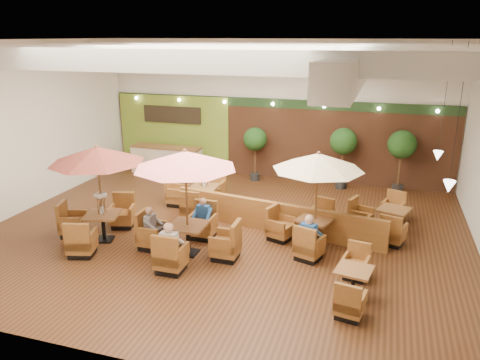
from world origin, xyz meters
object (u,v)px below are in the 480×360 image
at_px(diner_3, 309,232).
at_px(service_counter, 167,160).
at_px(topiary_1, 343,144).
at_px(topiary_2, 402,147).
at_px(table_4, 353,283).
at_px(table_3, 197,195).
at_px(diner_2, 152,223).
at_px(table_5, 383,220).
at_px(topiary_0, 255,141).
at_px(diner_0, 170,243).
at_px(booth_divider, 275,217).
at_px(table_1, 186,185).
at_px(diner_4, 309,233).
at_px(table_0, 96,173).
at_px(table_2, 315,178).
at_px(diner_1, 203,214).

bearing_deg(diner_3, service_counter, 155.43).
distance_m(topiary_1, topiary_2, 2.08).
bearing_deg(table_4, table_3, 152.32).
bearing_deg(table_3, service_counter, 127.37).
height_order(table_3, diner_2, table_3).
bearing_deg(topiary_1, table_5, -66.77).
xyz_separation_m(table_4, topiary_0, (-4.50, 7.84, 1.28)).
bearing_deg(diner_0, booth_divider, 56.15).
xyz_separation_m(table_1, diner_4, (3.13, 0.62, -1.21)).
xyz_separation_m(table_0, table_3, (1.59, 3.27, -1.53)).
relative_size(booth_divider, topiary_1, 2.82).
bearing_deg(table_1, table_5, 32.13).
xyz_separation_m(table_3, table_5, (6.06, -0.16, -0.11)).
xyz_separation_m(table_4, topiary_1, (-1.07, 7.84, 1.41)).
height_order(table_1, topiary_1, table_1).
bearing_deg(topiary_2, diner_0, -123.87).
height_order(service_counter, table_5, service_counter).
distance_m(topiary_0, diner_4, 7.18).
bearing_deg(table_3, diner_2, -90.99).
bearing_deg(table_2, table_5, 57.51).
xyz_separation_m(table_3, table_4, (5.50, -4.21, -0.13)).
bearing_deg(table_5, diner_3, -107.42).
height_order(service_counter, diner_0, diner_0).
xyz_separation_m(table_5, diner_2, (-6.00, -3.17, 0.39)).
height_order(topiary_2, diner_3, topiary_2).
bearing_deg(table_3, table_2, -24.33).
bearing_deg(diner_0, diner_4, 24.55).
height_order(topiary_0, diner_4, topiary_0).
distance_m(table_4, table_5, 4.08).
bearing_deg(diner_3, diner_2, -155.11).
bearing_deg(topiary_1, table_3, -140.61).
distance_m(table_0, table_3, 3.95).
relative_size(table_0, diner_0, 3.35).
distance_m(diner_0, diner_3, 3.56).
bearing_deg(table_4, table_5, 91.91).
distance_m(table_4, diner_4, 2.00).
height_order(table_0, diner_2, table_0).
xyz_separation_m(table_1, diner_2, (-1.06, -0.00, -1.21)).
bearing_deg(table_1, table_0, 178.22).
bearing_deg(diner_2, table_1, 87.93).
bearing_deg(table_5, table_0, -139.92).
height_order(service_counter, table_2, table_2).
distance_m(topiary_1, diner_2, 8.28).
height_order(diner_1, diner_4, diner_4).
relative_size(table_3, diner_4, 3.60).
xyz_separation_m(table_5, diner_4, (-1.81, -2.54, 0.39)).
relative_size(table_2, topiary_0, 1.28).
distance_m(table_0, diner_3, 6.00).
height_order(diner_0, diner_1, diner_0).
bearing_deg(table_1, diner_4, 10.74).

